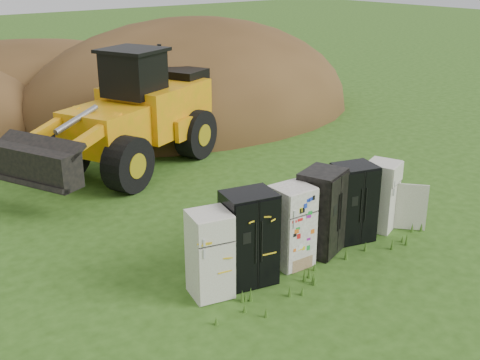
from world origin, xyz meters
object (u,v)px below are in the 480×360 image
object	(u,v)px
fridge_sticker	(291,226)
fridge_black_right	(353,202)
fridge_leftmost	(210,254)
fridge_black_side	(249,238)
wheel_loader	(116,115)
fridge_dark_mid	(321,212)
fridge_open_door	(381,195)

from	to	relation	value
fridge_sticker	fridge_black_right	distance (m)	1.86
fridge_sticker	fridge_black_right	world-z (taller)	fridge_black_right
fridge_leftmost	fridge_sticker	xyz separation A→B (m)	(1.98, -0.05, 0.02)
fridge_black_side	fridge_sticker	xyz separation A→B (m)	(1.11, 0.01, -0.07)
fridge_leftmost	fridge_black_right	xyz separation A→B (m)	(3.84, -0.02, 0.04)
fridge_sticker	wheel_loader	distance (m)	7.14
fridge_leftmost	fridge_sticker	world-z (taller)	fridge_sticker
fridge_black_side	fridge_black_right	bearing A→B (deg)	13.68
fridge_black_right	wheel_loader	distance (m)	7.38
wheel_loader	fridge_sticker	bearing A→B (deg)	-111.62
fridge_dark_mid	fridge_open_door	bearing A→B (deg)	-19.57
fridge_black_side	fridge_dark_mid	distance (m)	1.98
fridge_black_right	fridge_open_door	bearing A→B (deg)	15.02
fridge_sticker	fridge_dark_mid	distance (m)	0.87
fridge_sticker	fridge_black_right	bearing A→B (deg)	3.99
fridge_leftmost	wheel_loader	xyz separation A→B (m)	(1.82, 7.03, 0.92)
fridge_leftmost	fridge_black_side	distance (m)	0.88
fridge_dark_mid	fridge_open_door	distance (m)	1.93
fridge_leftmost	fridge_open_door	xyz separation A→B (m)	(4.77, -0.03, -0.03)
wheel_loader	fridge_dark_mid	bearing A→B (deg)	-104.60
wheel_loader	fridge_leftmost	bearing A→B (deg)	-127.41
fridge_black_side	wheel_loader	xyz separation A→B (m)	(0.94, 7.08, 0.82)
fridge_black_right	fridge_open_door	world-z (taller)	fridge_black_right
fridge_sticker	fridge_black_right	xyz separation A→B (m)	(1.86, 0.03, 0.02)
fridge_sticker	fridge_dark_mid	world-z (taller)	fridge_dark_mid
fridge_leftmost	wheel_loader	world-z (taller)	wheel_loader
fridge_black_side	fridge_black_right	distance (m)	2.97
fridge_sticker	fridge_black_right	size ratio (longest dim) A/B	0.98
fridge_black_side	fridge_dark_mid	world-z (taller)	fridge_black_side
fridge_leftmost	fridge_black_right	size ratio (longest dim) A/B	0.95
fridge_leftmost	fridge_dark_mid	bearing A→B (deg)	13.13
fridge_black_side	wheel_loader	bearing A→B (deg)	95.33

